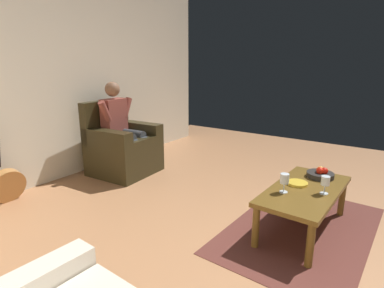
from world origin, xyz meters
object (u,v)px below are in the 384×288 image
(armchair, at_px, (122,148))
(wine_glass_near, at_px, (284,180))
(fruit_bowl, at_px, (320,174))
(guitar, at_px, (6,183))
(wine_glass_far, at_px, (325,182))
(coffee_table, at_px, (305,194))
(decorative_dish, at_px, (297,183))
(person_seated, at_px, (121,125))

(armchair, bearing_deg, wine_glass_near, 78.15)
(fruit_bowl, bearing_deg, wine_glass_near, -17.73)
(guitar, xyz_separation_m, fruit_bowl, (-1.61, 2.93, 0.23))
(guitar, bearing_deg, wine_glass_far, 111.75)
(coffee_table, height_order, wine_glass_far, wine_glass_far)
(guitar, distance_m, fruit_bowl, 3.35)
(armchair, relative_size, wine_glass_near, 5.83)
(wine_glass_near, relative_size, decorative_dish, 0.90)
(wine_glass_near, relative_size, fruit_bowl, 0.67)
(wine_glass_near, height_order, fruit_bowl, wine_glass_near)
(armchair, xyz_separation_m, wine_glass_near, (0.36, 2.41, 0.18))
(armchair, xyz_separation_m, coffee_table, (0.17, 2.54, 0.00))
(armchair, distance_m, person_seated, 0.33)
(decorative_dish, bearing_deg, wine_glass_far, 72.05)
(wine_glass_far, relative_size, fruit_bowl, 0.62)
(armchair, xyz_separation_m, person_seated, (-0.00, 0.01, 0.33))
(person_seated, bearing_deg, decorative_dish, 84.08)
(armchair, xyz_separation_m, wine_glass_far, (0.20, 2.71, 0.17))
(person_seated, bearing_deg, guitar, -17.34)
(person_seated, distance_m, fruit_bowl, 2.59)
(guitar, relative_size, wine_glass_near, 5.73)
(armchair, distance_m, guitar, 1.46)
(person_seated, height_order, wine_glass_near, person_seated)
(wine_glass_near, bearing_deg, guitar, -69.13)
(person_seated, bearing_deg, wine_glass_near, 78.09)
(coffee_table, relative_size, decorative_dish, 6.12)
(wine_glass_far, bearing_deg, wine_glass_near, -60.68)
(coffee_table, xyz_separation_m, wine_glass_near, (0.20, -0.13, 0.17))
(wine_glass_near, bearing_deg, armchair, -98.61)
(decorative_dish, bearing_deg, wine_glass_near, -10.45)
(person_seated, height_order, fruit_bowl, person_seated)
(armchair, relative_size, coffee_table, 0.86)
(guitar, relative_size, fruit_bowl, 3.81)
(armchair, height_order, coffee_table, armchair)
(coffee_table, relative_size, guitar, 1.19)
(wine_glass_far, height_order, decorative_dish, wine_glass_far)
(armchair, height_order, decorative_dish, armchair)
(wine_glass_far, bearing_deg, armchair, -94.14)
(wine_glass_near, bearing_deg, person_seated, -98.67)
(guitar, relative_size, wine_glass_far, 6.13)
(coffee_table, height_order, guitar, guitar)
(coffee_table, distance_m, fruit_bowl, 0.38)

